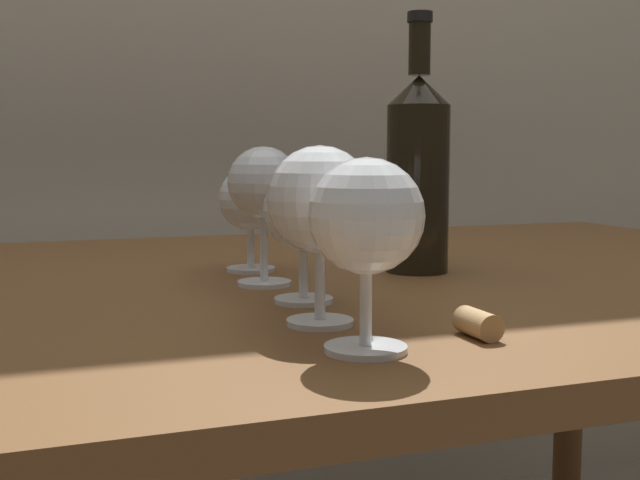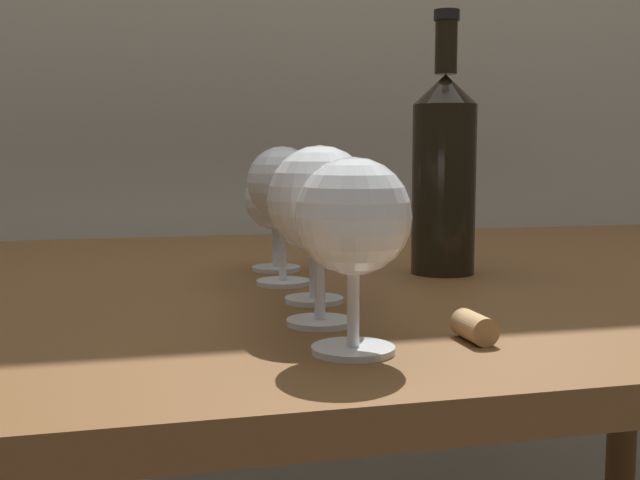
# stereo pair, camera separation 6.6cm
# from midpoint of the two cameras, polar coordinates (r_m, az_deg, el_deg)

# --- Properties ---
(dining_table) EXTENTS (1.53, 0.95, 0.70)m
(dining_table) POSITION_cam_midpoint_polar(r_m,az_deg,el_deg) (0.95, -3.20, -6.88)
(dining_table) COLOR brown
(dining_table) RESTS_ON ground_plane
(wine_glass_chardonnay) EXTENTS (0.08, 0.08, 0.14)m
(wine_glass_chardonnay) POSITION_cam_midpoint_polar(r_m,az_deg,el_deg) (0.57, 0.03, 1.47)
(wine_glass_chardonnay) COLOR white
(wine_glass_chardonnay) RESTS_ON dining_table
(wine_glass_pinot) EXTENTS (0.09, 0.09, 0.15)m
(wine_glass_pinot) POSITION_cam_midpoint_polar(r_m,az_deg,el_deg) (0.66, -2.88, 2.73)
(wine_glass_pinot) COLOR white
(wine_glass_pinot) RESTS_ON dining_table
(wine_glass_merlot) EXTENTS (0.08, 0.08, 0.13)m
(wine_glass_merlot) POSITION_cam_midpoint_polar(r_m,az_deg,el_deg) (0.76, -3.69, 1.89)
(wine_glass_merlot) COLOR white
(wine_glass_merlot) RESTS_ON dining_table
(wine_glass_port) EXTENTS (0.08, 0.08, 0.15)m
(wine_glass_port) POSITION_cam_midpoint_polar(r_m,az_deg,el_deg) (0.86, -6.28, 3.84)
(wine_glass_port) COLOR white
(wine_glass_port) RESTS_ON dining_table
(wine_glass_cabernet) EXTENTS (0.08, 0.08, 0.13)m
(wine_glass_cabernet) POSITION_cam_midpoint_polar(r_m,az_deg,el_deg) (0.96, -6.99, 2.75)
(wine_glass_cabernet) COLOR white
(wine_glass_cabernet) RESTS_ON dining_table
(wine_bottle) EXTENTS (0.08, 0.08, 0.31)m
(wine_bottle) POSITION_cam_midpoint_polar(r_m,az_deg,el_deg) (0.95, 5.08, 5.03)
(wine_bottle) COLOR black
(wine_bottle) RESTS_ON dining_table
(cork) EXTENTS (0.02, 0.04, 0.02)m
(cork) POSITION_cam_midpoint_polar(r_m,az_deg,el_deg) (0.63, 8.34, -6.00)
(cork) COLOR tan
(cork) RESTS_ON dining_table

